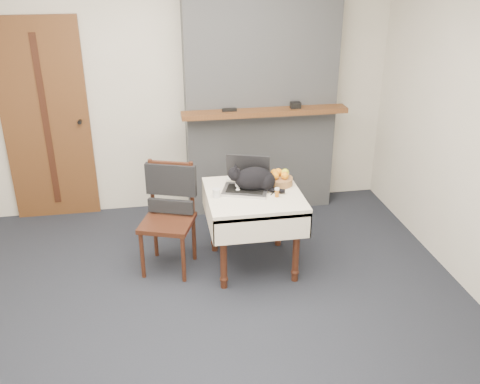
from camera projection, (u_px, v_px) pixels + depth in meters
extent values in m
plane|color=black|center=(191.00, 318.00, 4.04)|extent=(4.50, 4.50, 0.00)
cube|color=beige|center=(168.00, 86.00, 5.28)|extent=(4.50, 0.02, 2.60)
cube|color=brown|center=(46.00, 122.00, 5.20)|extent=(0.82, 0.05, 2.00)
cube|color=#36150E|center=(46.00, 123.00, 5.17)|extent=(0.06, 0.01, 1.70)
cylinder|color=black|center=(80.00, 122.00, 5.21)|extent=(0.04, 0.06, 0.04)
cube|color=gray|center=(260.00, 86.00, 5.29)|extent=(1.50, 0.30, 2.60)
cube|color=brown|center=(265.00, 112.00, 5.16)|extent=(1.62, 0.18, 0.05)
cube|color=black|center=(229.00, 110.00, 5.09)|extent=(0.14, 0.04, 0.03)
cube|color=black|center=(295.00, 105.00, 5.18)|extent=(0.10, 0.07, 0.06)
cylinder|color=#36150E|center=(224.00, 254.00, 4.27)|extent=(0.06, 0.06, 0.64)
sphere|color=#36150E|center=(224.00, 279.00, 4.37)|extent=(0.07, 0.07, 0.07)
cylinder|color=#36150E|center=(296.00, 247.00, 4.37)|extent=(0.06, 0.06, 0.64)
sphere|color=#36150E|center=(295.00, 272.00, 4.47)|extent=(0.07, 0.07, 0.07)
cylinder|color=#36150E|center=(214.00, 219.00, 4.81)|extent=(0.06, 0.06, 0.64)
sphere|color=#36150E|center=(215.00, 243.00, 4.91)|extent=(0.07, 0.07, 0.07)
cylinder|color=#36150E|center=(279.00, 214.00, 4.90)|extent=(0.06, 0.06, 0.64)
sphere|color=#36150E|center=(278.00, 237.00, 5.00)|extent=(0.07, 0.07, 0.07)
cube|color=beige|center=(254.00, 196.00, 4.44)|extent=(0.78, 0.78, 0.06)
cube|color=beige|center=(263.00, 229.00, 4.14)|extent=(0.78, 0.01, 0.22)
cube|color=beige|center=(245.00, 189.00, 4.83)|extent=(0.78, 0.01, 0.22)
cube|color=beige|center=(208.00, 211.00, 4.43)|extent=(0.01, 0.78, 0.22)
cube|color=beige|center=(298.00, 204.00, 4.55)|extent=(0.01, 0.78, 0.22)
cube|color=#B7B7BC|center=(245.00, 190.00, 4.44)|extent=(0.43, 0.36, 0.02)
cube|color=black|center=(245.00, 189.00, 4.43)|extent=(0.35, 0.26, 0.00)
cube|color=black|center=(248.00, 168.00, 4.52)|extent=(0.37, 0.18, 0.25)
cube|color=#AEC9FF|center=(248.00, 168.00, 4.52)|extent=(0.34, 0.16, 0.23)
ellipsoid|color=black|center=(254.00, 179.00, 4.43)|extent=(0.33, 0.21, 0.20)
ellipsoid|color=black|center=(265.00, 181.00, 4.45)|extent=(0.18, 0.20, 0.16)
sphere|color=black|center=(235.00, 174.00, 4.40)|extent=(0.13, 0.13, 0.12)
ellipsoid|color=white|center=(230.00, 178.00, 4.41)|extent=(0.06, 0.06, 0.06)
ellipsoid|color=white|center=(238.00, 184.00, 4.44)|extent=(0.05, 0.07, 0.08)
cone|color=black|center=(236.00, 169.00, 4.34)|extent=(0.04, 0.05, 0.05)
cone|color=black|center=(235.00, 166.00, 4.41)|extent=(0.04, 0.05, 0.05)
cylinder|color=black|center=(274.00, 190.00, 4.41)|extent=(0.17, 0.11, 0.03)
sphere|color=white|center=(238.00, 190.00, 4.42)|extent=(0.04, 0.04, 0.04)
sphere|color=white|center=(237.00, 187.00, 4.49)|extent=(0.04, 0.04, 0.04)
cylinder|color=silver|center=(216.00, 193.00, 4.33)|extent=(0.07, 0.07, 0.07)
cylinder|color=#A45B14|center=(277.00, 193.00, 4.34)|extent=(0.03, 0.03, 0.06)
cylinder|color=silver|center=(277.00, 189.00, 4.32)|extent=(0.04, 0.04, 0.01)
cylinder|color=#9A613E|center=(279.00, 181.00, 4.57)|extent=(0.22, 0.22, 0.06)
sphere|color=orange|center=(275.00, 176.00, 4.51)|extent=(0.07, 0.07, 0.07)
sphere|color=orange|center=(285.00, 176.00, 4.52)|extent=(0.07, 0.07, 0.07)
sphere|color=orange|center=(278.00, 172.00, 4.58)|extent=(0.07, 0.07, 0.07)
sphere|color=yellow|center=(285.00, 173.00, 4.57)|extent=(0.07, 0.07, 0.07)
sphere|color=orange|center=(275.00, 173.00, 4.57)|extent=(0.07, 0.07, 0.07)
cube|color=black|center=(276.00, 187.00, 4.51)|extent=(0.11, 0.10, 0.01)
cube|color=#36150E|center=(167.00, 223.00, 4.49)|extent=(0.53, 0.53, 0.04)
cylinder|color=#36150E|center=(142.00, 254.00, 4.45)|extent=(0.04, 0.04, 0.44)
cylinder|color=#36150E|center=(183.00, 258.00, 4.40)|extent=(0.04, 0.04, 0.44)
cylinder|color=#36150E|center=(155.00, 234.00, 4.77)|extent=(0.04, 0.04, 0.44)
cylinder|color=#36150E|center=(194.00, 237.00, 4.71)|extent=(0.04, 0.04, 0.44)
cylinder|color=#36150E|center=(152.00, 186.00, 4.57)|extent=(0.04, 0.04, 0.49)
cylinder|color=#36150E|center=(192.00, 189.00, 4.52)|extent=(0.04, 0.04, 0.49)
cube|color=#36150E|center=(171.00, 177.00, 4.50)|extent=(0.34, 0.15, 0.28)
cube|color=black|center=(171.00, 180.00, 4.50)|extent=(0.43, 0.20, 0.28)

